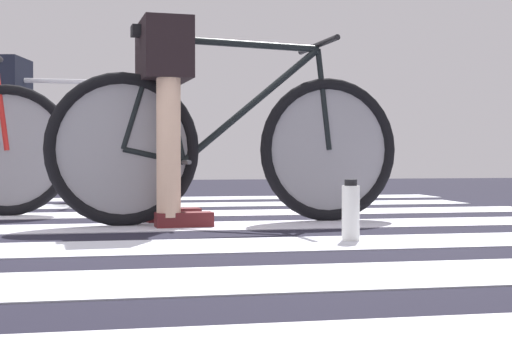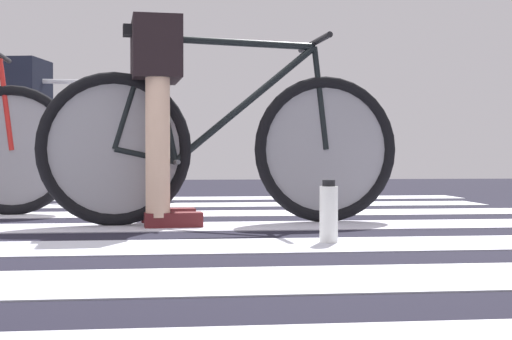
# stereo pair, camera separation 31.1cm
# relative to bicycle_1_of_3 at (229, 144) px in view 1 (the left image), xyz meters

# --- Properties ---
(ground) EXTENTS (18.00, 14.00, 0.02)m
(ground) POSITION_rel_bicycle_1_of_3_xyz_m (-0.71, -0.08, -0.40)
(ground) COLOR black
(crosswalk_markings) EXTENTS (5.37, 5.00, 0.00)m
(crosswalk_markings) POSITION_rel_bicycle_1_of_3_xyz_m (-0.69, -0.12, -0.38)
(crosswalk_markings) COLOR silver
(crosswalk_markings) RESTS_ON ground
(bicycle_1_of_3) EXTENTS (1.73, 0.52, 0.93)m
(bicycle_1_of_3) POSITION_rel_bicycle_1_of_3_xyz_m (0.00, 0.00, 0.00)
(bicycle_1_of_3) COLOR black
(bicycle_1_of_3) RESTS_ON ground
(cyclist_1_of_3) EXTENTS (0.34, 0.43, 0.96)m
(cyclist_1_of_3) POSITION_rel_bicycle_1_of_3_xyz_m (-0.31, -0.03, 0.23)
(cyclist_1_of_3) COLOR beige
(cyclist_1_of_3) RESTS_ON ground
(bicycle_3_of_3) EXTENTS (1.71, 0.56, 0.93)m
(bicycle_3_of_3) POSITION_rel_bicycle_1_of_3_xyz_m (-0.97, 2.02, 0.00)
(bicycle_3_of_3) COLOR black
(bicycle_3_of_3) RESTS_ON ground
(cyclist_3_of_3) EXTENTS (0.38, 0.45, 1.04)m
(cyclist_3_of_3) POSITION_rel_bicycle_1_of_3_xyz_m (-1.28, 2.09, 0.28)
(cyclist_3_of_3) COLOR #A87A5B
(cyclist_3_of_3) RESTS_ON ground
(water_bottle) EXTENTS (0.07, 0.07, 0.24)m
(water_bottle) POSITION_rel_bicycle_1_of_3_xyz_m (0.34, -0.84, -0.27)
(water_bottle) COLOR white
(water_bottle) RESTS_ON ground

